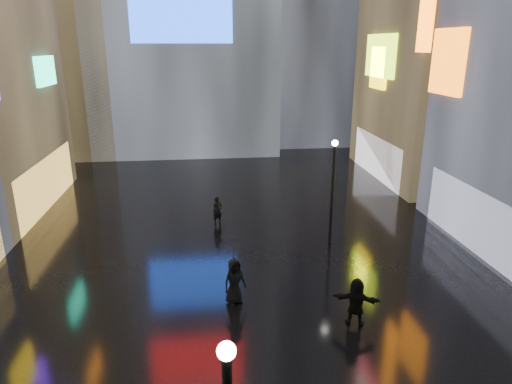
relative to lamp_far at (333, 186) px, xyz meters
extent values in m
plane|color=black|center=(-4.48, 1.26, -2.94)|extent=(140.00, 140.00, 0.00)
cube|color=#FFC659|center=(-15.58, 7.26, -1.44)|extent=(0.20, 10.00, 3.00)
cube|color=#1AF1AB|center=(-15.33, 9.08, 4.97)|extent=(0.25, 3.00, 1.71)
cube|color=white|center=(6.62, -1.74, -1.44)|extent=(0.20, 9.00, 3.00)
cube|color=orange|center=(6.37, 2.38, 5.64)|extent=(0.25, 2.99, 3.26)
cube|color=white|center=(6.62, 11.26, -1.44)|extent=(0.20, 9.00, 3.00)
cube|color=#C3FF19|center=(6.37, 11.58, 5.71)|extent=(0.25, 4.92, 2.91)
cube|color=yellow|center=(6.37, 11.70, 4.90)|extent=(0.25, 2.63, 2.87)
cube|color=#194CFF|center=(-7.48, 18.16, 9.06)|extent=(8.00, 0.20, 5.00)
cube|color=black|center=(-18.48, 23.26, 10.06)|extent=(10.00, 10.00, 26.00)
sphere|color=white|center=(-5.84, -14.53, 2.11)|extent=(0.30, 0.30, 0.30)
cylinder|color=black|center=(0.00, 0.00, -0.44)|extent=(0.16, 0.16, 5.00)
sphere|color=white|center=(0.00, 0.00, 2.11)|extent=(0.30, 0.30, 0.30)
imported|color=black|center=(-5.10, -4.98, -2.04)|extent=(1.05, 0.91, 1.82)
imported|color=black|center=(-0.99, -6.91, -2.06)|extent=(1.72, 1.08, 1.78)
imported|color=black|center=(-5.45, 3.10, -2.17)|extent=(0.67, 0.56, 1.55)
imported|color=black|center=(-5.10, -4.98, -0.69)|extent=(1.32, 1.33, 0.88)
camera|label=1|loc=(-6.06, -20.31, 6.49)|focal=32.00mm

